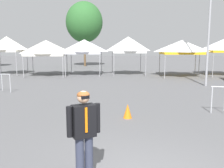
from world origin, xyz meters
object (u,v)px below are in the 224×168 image
canopy_tent_behind_center (183,47)px  light_pole_near_lift (211,8)px  canopy_tent_right_of_center (47,48)px  person_foreground (85,131)px  canopy_tent_center (8,44)px  canopy_tent_left_of_center (224,46)px  canopy_tent_behind_left (85,47)px  traffic_cone_near_barrier (128,111)px  canopy_tent_far_left (129,45)px  tree_behind_tents_right (85,22)px

canopy_tent_behind_center → light_pole_near_lift: light_pole_near_lift is taller
canopy_tent_right_of_center → person_foreground: size_ratio=2.09×
canopy_tent_center → canopy_tent_left_of_center: (20.18, -0.80, -0.15)m
canopy_tent_center → canopy_tent_behind_center: canopy_tent_center is taller
canopy_tent_center → light_pole_near_lift: (16.25, -7.20, 2.21)m
canopy_tent_behind_left → traffic_cone_near_barrier: canopy_tent_behind_left is taller
canopy_tent_left_of_center → person_foreground: 21.12m
canopy_tent_center → canopy_tent_far_left: canopy_tent_center is taller
canopy_tent_right_of_center → canopy_tent_behind_center: 12.12m
canopy_tent_behind_center → traffic_cone_near_barrier: canopy_tent_behind_center is taller
canopy_tent_left_of_center → canopy_tent_behind_center: bearing=-166.8°
canopy_tent_behind_left → light_pole_near_lift: (8.84, -6.59, 2.44)m
canopy_tent_center → traffic_cone_near_barrier: (10.54, -14.64, -2.60)m
canopy_tent_right_of_center → person_foreground: (5.45, -17.85, -1.48)m
light_pole_near_lift → traffic_cone_near_barrier: light_pole_near_lift is taller
canopy_tent_right_of_center → traffic_cone_near_barrier: bearing=-64.3°
canopy_tent_far_left → person_foreground: bearing=-96.2°
canopy_tent_far_left → traffic_cone_near_barrier: 14.72m
canopy_tent_far_left → canopy_tent_left_of_center: size_ratio=1.06×
canopy_tent_behind_left → traffic_cone_near_barrier: size_ratio=6.32×
light_pole_near_lift → canopy_tent_behind_left: bearing=143.3°
traffic_cone_near_barrier → canopy_tent_far_left: bearing=86.2°
light_pole_near_lift → tree_behind_tents_right: bearing=120.1°
canopy_tent_far_left → light_pole_near_lift: light_pole_near_lift is taller
canopy_tent_right_of_center → canopy_tent_behind_left: (3.40, 0.47, 0.11)m
canopy_tent_right_of_center → light_pole_near_lift: (12.25, -6.13, 2.56)m
canopy_tent_left_of_center → tree_behind_tents_right: tree_behind_tents_right is taller
canopy_tent_right_of_center → canopy_tent_left_of_center: size_ratio=1.11×
canopy_tent_behind_left → canopy_tent_far_left: canopy_tent_far_left is taller
canopy_tent_far_left → person_foreground: (-2.05, -18.74, -1.76)m
canopy_tent_right_of_center → canopy_tent_behind_center: canopy_tent_right_of_center is taller
canopy_tent_behind_center → person_foreground: bearing=-111.2°
canopy_tent_right_of_center → canopy_tent_left_of_center: canopy_tent_left_of_center is taller
tree_behind_tents_right → traffic_cone_near_barrier: size_ratio=16.53×
canopy_tent_right_of_center → light_pole_near_lift: bearing=-26.6°
canopy_tent_right_of_center → person_foreground: 18.72m
tree_behind_tents_right → canopy_tent_right_of_center: bearing=-101.4°
canopy_tent_center → canopy_tent_far_left: (11.50, -0.18, -0.06)m
canopy_tent_behind_center → light_pole_near_lift: bearing=-88.5°
canopy_tent_behind_center → tree_behind_tents_right: bearing=129.8°
canopy_tent_left_of_center → tree_behind_tents_right: (-13.92, 10.86, 3.18)m
canopy_tent_right_of_center → tree_behind_tents_right: (2.25, 11.13, 3.38)m
canopy_tent_left_of_center → traffic_cone_near_barrier: canopy_tent_left_of_center is taller
traffic_cone_near_barrier → tree_behind_tents_right: bearing=99.8°
canopy_tent_right_of_center → light_pole_near_lift: light_pole_near_lift is taller
canopy_tent_left_of_center → person_foreground: bearing=-120.6°
person_foreground → traffic_cone_near_barrier: person_foreground is taller
canopy_tent_center → canopy_tent_right_of_center: 4.16m
canopy_tent_left_of_center → person_foreground: canopy_tent_left_of_center is taller
canopy_tent_behind_left → canopy_tent_far_left: bearing=6.0°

